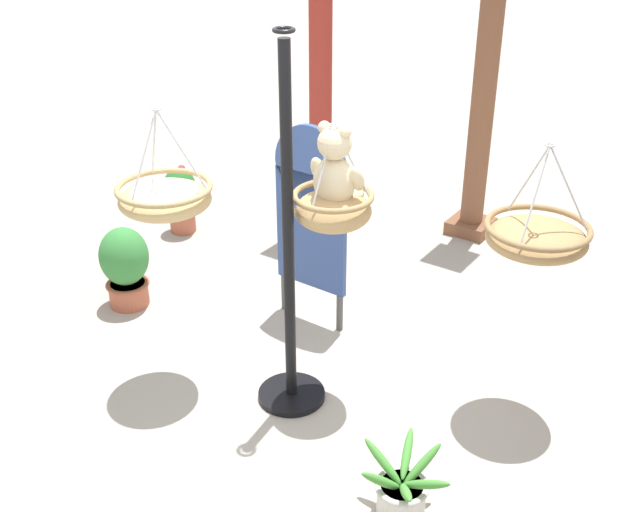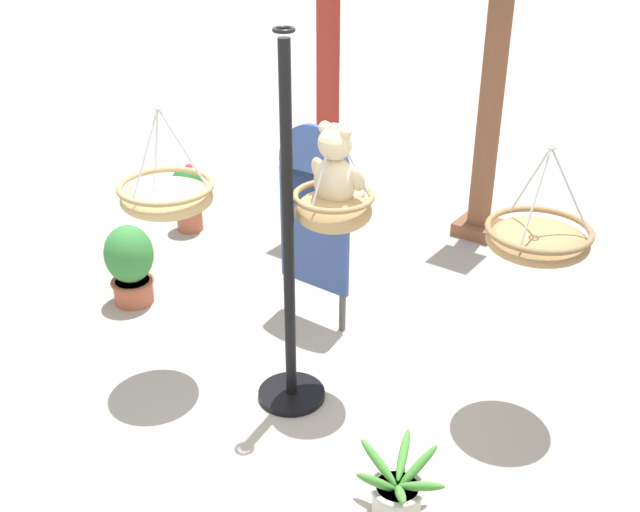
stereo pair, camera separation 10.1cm
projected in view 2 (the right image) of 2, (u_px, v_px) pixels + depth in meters
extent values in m
plane|color=#A8A093|center=(312.00, 402.00, 5.04)|extent=(40.00, 40.00, 0.00)
cylinder|color=black|center=(288.00, 239.00, 4.55)|extent=(0.07, 0.07, 2.34)
cylinder|color=black|center=(292.00, 394.00, 5.08)|extent=(0.44, 0.44, 0.04)
torus|color=black|center=(284.00, 30.00, 3.98)|extent=(0.12, 0.12, 0.02)
ellipsoid|color=tan|center=(333.00, 211.00, 4.59)|extent=(0.46, 0.46, 0.22)
torus|color=#97794E|center=(334.00, 196.00, 4.54)|extent=(0.49, 0.49, 0.04)
ellipsoid|color=silver|center=(333.00, 208.00, 4.58)|extent=(0.41, 0.41, 0.18)
cylinder|color=#B7B7BC|center=(352.00, 162.00, 4.43)|extent=(0.20, 0.12, 0.44)
cylinder|color=#B7B7BC|center=(326.00, 155.00, 4.53)|extent=(0.20, 0.12, 0.44)
cylinder|color=#B7B7BC|center=(323.00, 167.00, 4.37)|extent=(0.01, 0.22, 0.44)
torus|color=#B7B7BC|center=(334.00, 125.00, 4.34)|extent=(0.06, 0.06, 0.01)
ellipsoid|color=beige|center=(335.00, 182.00, 4.51)|extent=(0.26, 0.22, 0.31)
sphere|color=beige|center=(335.00, 143.00, 4.40)|extent=(0.21, 0.21, 0.20)
ellipsoid|color=beige|center=(342.00, 142.00, 4.46)|extent=(0.09, 0.07, 0.06)
sphere|color=black|center=(345.00, 140.00, 4.48)|extent=(0.03, 0.03, 0.03)
sphere|color=beige|center=(325.00, 127.00, 4.40)|extent=(0.08, 0.08, 0.08)
sphere|color=beige|center=(345.00, 132.00, 4.33)|extent=(0.08, 0.08, 0.08)
ellipsoid|color=beige|center=(319.00, 169.00, 4.59)|extent=(0.08, 0.15, 0.20)
ellipsoid|color=beige|center=(357.00, 179.00, 4.45)|extent=(0.08, 0.15, 0.20)
ellipsoid|color=beige|center=(335.00, 191.00, 4.68)|extent=(0.09, 0.18, 0.09)
ellipsoid|color=beige|center=(355.00, 196.00, 4.61)|extent=(0.09, 0.18, 0.09)
ellipsoid|color=tan|center=(167.00, 198.00, 4.74)|extent=(0.57, 0.57, 0.18)
torus|color=tan|center=(166.00, 186.00, 4.70)|extent=(0.60, 0.60, 0.04)
ellipsoid|color=silver|center=(167.00, 195.00, 4.73)|extent=(0.50, 0.50, 0.15)
cylinder|color=#B7B7BC|center=(183.00, 149.00, 4.57)|extent=(0.24, 0.15, 0.50)
cylinder|color=#B7B7BC|center=(156.00, 141.00, 4.69)|extent=(0.24, 0.15, 0.50)
cylinder|color=#B7B7BC|center=(145.00, 154.00, 4.49)|extent=(0.01, 0.27, 0.50)
torus|color=#B7B7BC|center=(158.00, 108.00, 4.47)|extent=(0.06, 0.06, 0.01)
ellipsoid|color=#A37F51|center=(537.00, 241.00, 4.46)|extent=(0.59, 0.59, 0.17)
torus|color=olive|center=(539.00, 230.00, 4.42)|extent=(0.62, 0.62, 0.04)
cylinder|color=#B7B7BC|center=(570.00, 190.00, 4.29)|extent=(0.25, 0.15, 0.51)
cylinder|color=#B7B7BC|center=(530.00, 181.00, 4.42)|extent=(0.25, 0.15, 0.51)
cylinder|color=#B7B7BC|center=(536.00, 197.00, 4.21)|extent=(0.01, 0.28, 0.51)
torus|color=#B7B7BC|center=(551.00, 147.00, 4.19)|extent=(0.06, 0.06, 0.01)
cylinder|color=#9E2D23|center=(328.00, 100.00, 6.84)|extent=(0.20, 0.20, 2.47)
cube|color=#9E2D23|center=(327.00, 219.00, 7.39)|extent=(0.37, 0.37, 0.12)
cylinder|color=brown|center=(490.00, 108.00, 6.69)|extent=(0.21, 0.21, 2.42)
cube|color=brown|center=(478.00, 227.00, 7.23)|extent=(0.38, 0.38, 0.12)
cylinder|color=#AD563D|center=(190.00, 216.00, 7.27)|extent=(0.24, 0.24, 0.28)
torus|color=#9C4E37|center=(188.00, 203.00, 7.21)|extent=(0.27, 0.27, 0.03)
cylinder|color=#382819|center=(188.00, 203.00, 7.21)|extent=(0.21, 0.21, 0.03)
ellipsoid|color=#28702D|center=(187.00, 185.00, 7.12)|extent=(0.30, 0.30, 0.34)
sphere|color=#E0384C|center=(191.00, 172.00, 7.03)|extent=(0.05, 0.05, 0.05)
sphere|color=#E0384C|center=(189.00, 167.00, 7.07)|extent=(0.07, 0.07, 0.07)
cylinder|color=#AD563D|center=(134.00, 291.00, 6.12)|extent=(0.31, 0.31, 0.19)
torus|color=#9C4E37|center=(132.00, 281.00, 6.08)|extent=(0.34, 0.34, 0.03)
cylinder|color=#382819|center=(132.00, 282.00, 6.08)|extent=(0.27, 0.27, 0.03)
ellipsoid|color=#38843D|center=(129.00, 254.00, 5.97)|extent=(0.38, 0.38, 0.47)
cylinder|color=beige|center=(397.00, 500.00, 4.15)|extent=(0.26, 0.26, 0.20)
torus|color=#BCB7AE|center=(397.00, 488.00, 4.11)|extent=(0.30, 0.30, 0.03)
cylinder|color=#382819|center=(397.00, 488.00, 4.11)|extent=(0.23, 0.23, 0.03)
ellipsoid|color=#478E38|center=(421.00, 486.00, 3.99)|extent=(0.30, 0.06, 0.20)
ellipsoid|color=#478E38|center=(417.00, 467.00, 4.13)|extent=(0.16, 0.28, 0.23)
ellipsoid|color=#478E38|center=(403.00, 455.00, 4.19)|extent=(0.16, 0.31, 0.16)
ellipsoid|color=#478E38|center=(379.00, 463.00, 4.15)|extent=(0.30, 0.09, 0.21)
ellipsoid|color=#478E38|center=(377.00, 483.00, 4.03)|extent=(0.19, 0.26, 0.24)
ellipsoid|color=#478E38|center=(400.00, 494.00, 3.95)|extent=(0.21, 0.27, 0.20)
cube|color=#334C8C|center=(314.00, 231.00, 5.59)|extent=(0.60, 0.05, 0.90)
cylinder|color=#334C8C|center=(314.00, 166.00, 5.36)|extent=(0.60, 0.05, 0.60)
cylinder|color=#4C4C4C|center=(288.00, 291.00, 6.01)|extent=(0.05, 0.05, 0.30)
cylinder|color=#4C4C4C|center=(342.00, 313.00, 5.73)|extent=(0.05, 0.05, 0.30)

